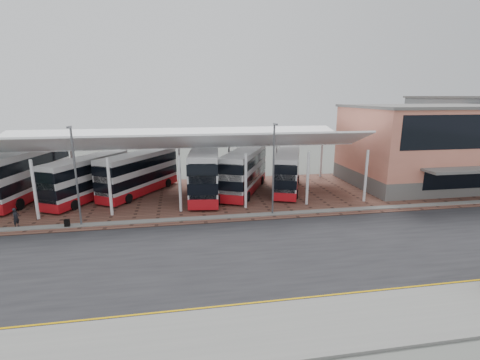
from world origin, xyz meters
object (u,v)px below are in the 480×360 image
Objects in this scene: bus_3 at (205,172)px; bus_5 at (287,171)px; bus_0 at (27,175)px; pedestrian at (16,218)px; bus_1 at (87,179)px; terminal at (430,145)px; bus_2 at (139,174)px; bus_4 at (244,171)px.

bus_3 reaches higher than bus_5.
bus_0 reaches higher than pedestrian.
bus_1 reaches higher than pedestrian.
terminal is at bearing 6.86° from bus_3.
bus_1 is (6.06, -1.39, -0.34)m from bus_0.
bus_2 is 16.00m from bus_5.
bus_2 is (4.94, 1.27, 0.05)m from bus_1.
bus_3 is at bearing 5.47° from bus_0.
bus_4 is at bearing 26.44° from bus_2.
terminal is 1.75× the size of bus_5.
bus_3 is 9.08m from bus_5.
bus_5 is at bearing -56.47° from pedestrian.
bus_5 is (-17.29, 0.05, -2.49)m from terminal.
bus_5 is at bearing 23.12° from bus_4.
pedestrian is (-8.71, -8.53, -1.38)m from bus_2.
bus_0 and bus_3 have the same top height.
bus_3 reaches higher than bus_2.
bus_0 is at bearing 178.11° from terminal.
bus_3 is (11.81, -0.27, 0.34)m from bus_1.
bus_5 is (15.95, -1.28, -0.06)m from bus_2.
bus_2 is 0.93× the size of bus_4.
bus_2 is at bearing 41.61° from bus_1.
bus_1 reaches higher than bus_5.
terminal reaches higher than bus_2.
pedestrian is at bearing -143.25° from bus_5.
bus_5 is (26.95, -1.41, -0.35)m from bus_0.
bus_0 reaches higher than bus_2.
bus_4 is (11.16, -1.14, 0.08)m from bus_2.
bus_4 is at bearing -161.31° from bus_5.
terminal is 1.66× the size of bus_4.
bus_0 is at bearing 31.94° from pedestrian.
bus_4 reaches higher than pedestrian.
bus_3 is 4.31m from bus_4.
bus_0 is 17.95m from bus_3.
terminal is at bearing 24.28° from bus_4.
bus_1 is at bearing -154.77° from bus_4.
pedestrian is at bearing -149.40° from bus_3.
bus_1 is at bearing -133.35° from bus_2.
terminal is at bearing -63.12° from pedestrian.
bus_0 is 9.11m from pedestrian.
pedestrian is at bearing -64.41° from bus_0.
bus_3 is at bearing -149.95° from bus_4.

